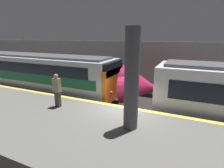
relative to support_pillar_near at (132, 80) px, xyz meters
name	(u,v)px	position (x,y,z in m)	size (l,w,h in m)	color
ground_plane	(124,125)	(-1.05, 2.06, -3.18)	(120.00, 120.00, 0.00)	#282623
platform	(101,142)	(-1.05, -0.69, -2.61)	(40.00, 5.49, 1.15)	slate
station_rear_barrier	(150,68)	(-1.05, 8.17, -0.95)	(50.00, 0.15, 4.45)	#9E998E
support_pillar_near	(132,80)	(0.00, 0.00, 0.00)	(0.59, 0.59, 4.08)	#47474C
train_boxy	(20,72)	(-11.63, 4.08, -1.42)	(18.44, 3.06, 3.43)	black
person_waiting	(57,89)	(-4.29, 0.52, -1.07)	(0.38, 0.24, 1.82)	#473D33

